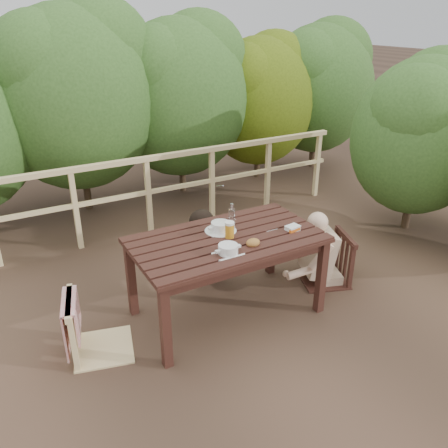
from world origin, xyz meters
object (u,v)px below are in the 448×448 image
soup_near (228,250)px  beer_glass (230,230)px  chair_left (97,299)px  soup_far (221,227)px  butter_tub (293,229)px  bottle (232,217)px  chair_far (198,233)px  diner_right (331,224)px  chair_right (327,239)px  bread_roll (253,243)px  table (227,276)px  woman (196,221)px

soup_near → beer_glass: (0.16, 0.25, 0.04)m
chair_left → beer_glass: (1.19, -0.05, 0.36)m
soup_near → soup_far: soup_far is taller
chair_left → butter_tub: size_ratio=7.74×
beer_glass → chair_left: bearing=177.6°
beer_glass → bottle: 0.19m
chair_far → butter_tub: (0.49, -0.98, 0.35)m
diner_right → chair_right: bearing=109.4°
soup_far → bread_roll: soup_far is taller
table → bread_roll: bread_roll is taller
chair_right → soup_near: 1.38m
chair_left → chair_far: (1.28, 0.78, -0.05)m
chair_left → soup_near: (1.04, -0.30, 0.32)m
bottle → chair_far: bearing=92.0°
chair_left → soup_far: size_ratio=3.45×
soup_near → beer_glass: 0.30m
beer_glass → bottle: size_ratio=0.63×
chair_far → soup_far: chair_far is taller
chair_right → bottle: (-1.05, 0.14, 0.42)m
chair_left → soup_far: (1.19, 0.11, 0.32)m
woman → soup_near: (-0.24, -1.10, 0.24)m
bread_roll → butter_tub: bearing=9.4°
chair_right → woman: 1.37m
chair_left → bread_roll: (1.30, -0.28, 0.31)m
soup_near → soup_far: bearing=69.4°
woman → diner_right: (1.10, -0.84, 0.06)m
diner_right → butter_tub: diner_right is taller
diner_right → bottle: 1.12m
table → chair_left: (-1.17, 0.04, 0.11)m
beer_glass → chair_far: bearing=84.2°
chair_right → woman: woman is taller
diner_right → bread_roll: bearing=121.8°
beer_glass → bottle: bearing=54.2°
chair_right → woman: (-1.07, 0.84, 0.10)m
table → beer_glass: size_ratio=10.25×
woman → butter_tub: (0.49, -1.00, 0.22)m
chair_right → woman: size_ratio=0.83×
table → diner_right: 1.24m
bottle → chair_left: bearing=-175.6°
chair_right → diner_right: (0.03, 0.00, 0.16)m
bread_roll → beer_glass: beer_glass is taller
woman → beer_glass: (-0.09, -0.85, 0.27)m
woman → soup_far: bearing=87.3°
soup_far → bottle: bottle is taller
chair_right → beer_glass: bearing=-70.0°
chair_far → woman: size_ratio=0.77×
woman → chair_left: bearing=36.6°
chair_right → bread_roll: bearing=-57.9°
woman → diner_right: 1.39m
diner_right → bread_roll: diner_right is taller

